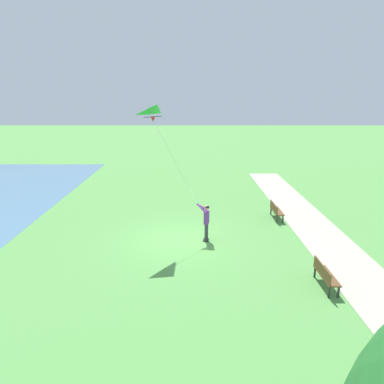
{
  "coord_description": "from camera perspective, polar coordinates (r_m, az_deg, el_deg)",
  "views": [
    {
      "loc": [
        -0.73,
        15.03,
        6.68
      ],
      "look_at": [
        -0.67,
        1.0,
        2.66
      ],
      "focal_mm": 32.43,
      "sensor_mm": 36.0,
      "label": 1
    }
  ],
  "objects": [
    {
      "name": "park_bench_near_walkway",
      "position": [
        19.56,
        13.61,
        -2.87
      ],
      "size": [
        0.47,
        1.51,
        0.88
      ],
      "color": "brown",
      "rests_on": "ground"
    },
    {
      "name": "ground_plane",
      "position": [
        16.47,
        -2.33,
        -7.96
      ],
      "size": [
        120.0,
        120.0,
        0.0
      ],
      "primitive_type": "plane",
      "color": "#569947"
    },
    {
      "name": "park_bench_far_walkway",
      "position": [
        13.45,
        21.02,
        -12.48
      ],
      "size": [
        0.47,
        1.51,
        0.88
      ],
      "color": "brown",
      "rests_on": "ground"
    },
    {
      "name": "person_kite_flyer",
      "position": [
        16.08,
        2.32,
        -4.54
      ],
      "size": [
        0.62,
        0.52,
        1.83
      ],
      "color": "#232328",
      "rests_on": "ground"
    },
    {
      "name": "walkway_path",
      "position": [
        15.94,
        23.87,
        -10.24
      ],
      "size": [
        3.05,
        32.04,
        0.02
      ],
      "primitive_type": "cube",
      "rotation": [
        0.0,
        0.0,
        0.02
      ],
      "color": "#B7AD99",
      "rests_on": "ground"
    },
    {
      "name": "flying_kite",
      "position": [
        15.41,
        -5.83,
        12.62
      ],
      "size": [
        2.38,
        1.3,
        4.38
      ],
      "color": "green"
    }
  ]
}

